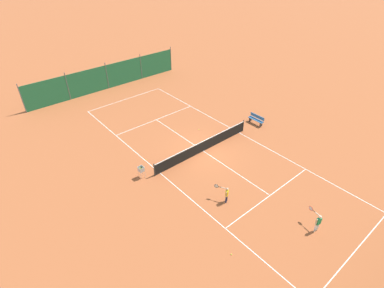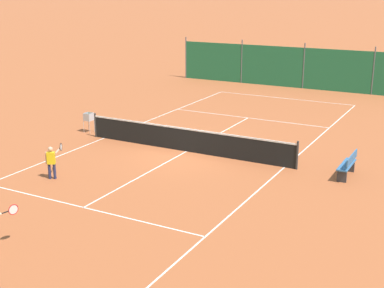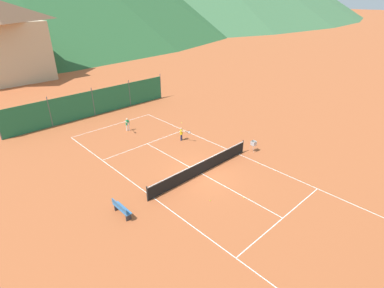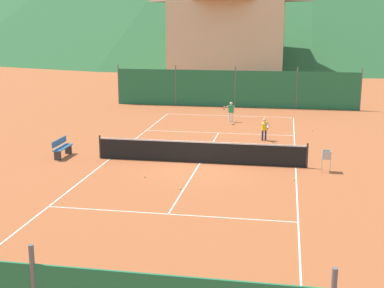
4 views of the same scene
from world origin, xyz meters
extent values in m
plane|color=#A8542D|center=(0.00, 0.00, 0.00)|extent=(600.00, 600.00, 0.00)
cube|color=white|center=(0.00, 11.90, 0.00)|extent=(8.25, 0.05, 0.01)
cube|color=white|center=(-4.10, 0.00, 0.00)|extent=(0.05, 23.85, 0.01)
cube|color=white|center=(4.10, 0.00, 0.00)|extent=(0.05, 23.85, 0.01)
cube|color=white|center=(0.00, 6.40, 0.00)|extent=(8.20, 0.05, 0.01)
cube|color=white|center=(0.00, -6.40, 0.00)|extent=(8.20, 0.05, 0.01)
cube|color=white|center=(0.00, 0.00, 0.00)|extent=(0.05, 12.80, 0.01)
cylinder|color=#2D2D2D|center=(-4.55, 0.00, 0.53)|extent=(0.08, 0.08, 1.06)
cylinder|color=#2D2D2D|center=(4.55, 0.00, 0.53)|extent=(0.08, 0.08, 1.06)
cube|color=black|center=(0.00, 0.00, 0.46)|extent=(9.10, 0.02, 0.91)
cube|color=white|center=(0.00, 0.00, 0.93)|extent=(9.10, 0.04, 0.06)
cube|color=#236B42|center=(0.00, 15.50, 1.30)|extent=(17.20, 0.04, 2.60)
cylinder|color=#59595E|center=(-4.30, 15.50, 1.45)|extent=(0.08, 0.08, 2.90)
cylinder|color=#59595E|center=(0.00, 15.50, 1.45)|extent=(0.08, 0.08, 2.90)
cylinder|color=#59595E|center=(4.30, 15.50, 1.45)|extent=(0.08, 0.08, 2.90)
cylinder|color=#59595E|center=(8.60, 15.50, 1.45)|extent=(0.08, 0.08, 2.90)
cylinder|color=white|center=(0.41, 9.79, 0.29)|extent=(0.10, 0.10, 0.57)
cylinder|color=white|center=(0.23, 9.83, 0.29)|extent=(0.10, 0.10, 0.57)
cube|color=#239E5B|center=(0.32, 9.81, 0.79)|extent=(0.30, 0.21, 0.44)
sphere|color=beige|center=(0.32, 9.81, 1.13)|extent=(0.17, 0.17, 0.17)
cylinder|color=beige|center=(0.49, 9.77, 0.79)|extent=(0.06, 0.06, 0.44)
cylinder|color=beige|center=(0.10, 9.63, 0.97)|extent=(0.16, 0.45, 0.06)
cylinder|color=black|center=(0.04, 9.31, 0.97)|extent=(0.07, 0.20, 0.03)
torus|color=red|center=(-0.01, 9.08, 0.97)|extent=(0.08, 0.28, 0.28)
cylinder|color=silver|center=(-0.01, 9.08, 0.97)|extent=(0.06, 0.25, 0.25)
cylinder|color=#23284C|center=(2.62, 4.99, 0.27)|extent=(0.10, 0.10, 0.54)
cylinder|color=#23284C|center=(2.47, 4.91, 0.27)|extent=(0.10, 0.10, 0.54)
cube|color=yellow|center=(2.54, 4.95, 0.75)|extent=(0.30, 0.25, 0.42)
sphere|color=tan|center=(2.54, 4.95, 1.07)|extent=(0.17, 0.17, 0.17)
cylinder|color=tan|center=(2.69, 5.03, 0.75)|extent=(0.06, 0.06, 0.42)
cylinder|color=tan|center=(2.49, 4.69, 0.92)|extent=(0.25, 0.40, 0.06)
cylinder|color=black|center=(2.64, 4.42, 0.92)|extent=(0.11, 0.18, 0.03)
torus|color=black|center=(2.74, 4.21, 0.92)|extent=(0.15, 0.26, 0.28)
cylinder|color=silver|center=(2.74, 4.21, 0.92)|extent=(0.12, 0.22, 0.25)
sphere|color=#CCE033|center=(-0.13, -3.79, 0.03)|extent=(0.07, 0.07, 0.07)
sphere|color=#CCE033|center=(5.09, 7.81, 0.03)|extent=(0.07, 0.07, 0.07)
sphere|color=#CCE033|center=(4.00, -1.92, 0.03)|extent=(0.07, 0.07, 0.07)
sphere|color=#CCE033|center=(-1.80, -2.56, 0.03)|extent=(0.07, 0.07, 0.07)
cylinder|color=#B7B7BC|center=(5.13, -0.64, 0.28)|extent=(0.02, 0.02, 0.55)
cylinder|color=#B7B7BC|center=(5.47, -0.64, 0.28)|extent=(0.02, 0.02, 0.55)
cylinder|color=#B7B7BC|center=(5.13, -0.30, 0.28)|extent=(0.02, 0.02, 0.55)
cylinder|color=#B7B7BC|center=(5.47, -0.30, 0.28)|extent=(0.02, 0.02, 0.55)
cube|color=#B7B7BC|center=(5.30, -0.47, 0.56)|extent=(0.34, 0.34, 0.02)
cube|color=#B7B7BC|center=(5.30, -0.64, 0.72)|extent=(0.34, 0.02, 0.34)
cube|color=#B7B7BC|center=(5.30, -0.30, 0.72)|extent=(0.34, 0.02, 0.34)
cube|color=#B7B7BC|center=(5.13, -0.47, 0.72)|extent=(0.02, 0.34, 0.34)
cube|color=#B7B7BC|center=(5.47, -0.47, 0.72)|extent=(0.02, 0.34, 0.34)
sphere|color=#CCE033|center=(5.34, -0.60, 0.60)|extent=(0.07, 0.07, 0.07)
sphere|color=#CCE033|center=(5.41, -0.41, 0.60)|extent=(0.07, 0.07, 0.07)
sphere|color=#CCE033|center=(5.24, -0.46, 0.60)|extent=(0.07, 0.07, 0.07)
sphere|color=#CCE033|center=(5.35, -0.54, 0.60)|extent=(0.07, 0.07, 0.07)
sphere|color=#CCE033|center=(5.26, -0.45, 0.60)|extent=(0.07, 0.07, 0.07)
sphere|color=#CCE033|center=(5.30, -0.51, 0.60)|extent=(0.07, 0.07, 0.07)
sphere|color=#CCE033|center=(5.27, -0.58, 0.66)|extent=(0.07, 0.07, 0.07)
sphere|color=#CCE033|center=(5.20, -0.48, 0.66)|extent=(0.07, 0.07, 0.07)
sphere|color=#CCE033|center=(5.17, -0.54, 0.66)|extent=(0.07, 0.07, 0.07)
sphere|color=#CCE033|center=(5.42, -0.59, 0.66)|extent=(0.07, 0.07, 0.07)
sphere|color=#CCE033|center=(5.22, -0.57, 0.66)|extent=(0.07, 0.07, 0.07)
sphere|color=#CCE033|center=(5.31, -0.44, 0.66)|extent=(0.07, 0.07, 0.07)
sphere|color=#CCE033|center=(5.30, -0.42, 0.71)|extent=(0.07, 0.07, 0.07)
sphere|color=#CCE033|center=(5.32, -0.60, 0.71)|extent=(0.07, 0.07, 0.07)
sphere|color=#CCE033|center=(5.26, -0.43, 0.71)|extent=(0.07, 0.07, 0.07)
sphere|color=#CCE033|center=(5.23, -0.40, 0.71)|extent=(0.07, 0.07, 0.07)
cube|color=#336699|center=(-6.30, -0.06, 0.44)|extent=(0.36, 1.50, 0.05)
cube|color=#336699|center=(-6.46, -0.06, 0.70)|extent=(0.04, 1.50, 0.28)
cube|color=#333338|center=(-6.30, 0.54, 0.22)|extent=(0.32, 0.06, 0.44)
cube|color=#333338|center=(-6.30, -0.66, 0.22)|extent=(0.32, 0.06, 0.44)
camera|label=1|loc=(12.87, 13.78, 13.64)|focal=28.00mm
camera|label=2|loc=(-9.90, 17.88, 6.41)|focal=50.00mm
camera|label=3|loc=(-12.60, -12.40, 11.06)|focal=28.00mm
camera|label=4|loc=(3.57, -22.20, 6.09)|focal=50.00mm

